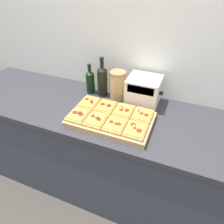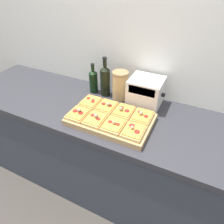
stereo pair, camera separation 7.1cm
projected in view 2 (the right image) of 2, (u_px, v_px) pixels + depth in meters
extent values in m
plane|color=#3D3833|center=(100.00, 216.00, 1.71)|extent=(12.00, 12.00, 0.00)
cube|color=silver|center=(138.00, 48.00, 1.46)|extent=(6.00, 0.06, 2.50)
cube|color=#333842|center=(116.00, 157.00, 1.69)|extent=(2.60, 0.64, 0.85)
cube|color=#2D2D33|center=(117.00, 115.00, 1.43)|extent=(2.63, 0.67, 0.04)
cube|color=tan|center=(110.00, 119.00, 1.33)|extent=(0.54, 0.34, 0.04)
cube|color=tan|center=(90.00, 102.00, 1.44)|extent=(0.12, 0.15, 0.02)
cube|color=orange|center=(90.00, 101.00, 1.43)|extent=(0.11, 0.13, 0.01)
cylinder|color=maroon|center=(88.00, 98.00, 1.44)|extent=(0.03, 0.03, 0.00)
cylinder|color=maroon|center=(93.00, 102.00, 1.41)|extent=(0.03, 0.03, 0.00)
sphere|color=tan|center=(93.00, 99.00, 1.42)|extent=(0.02, 0.02, 0.02)
cube|color=tan|center=(107.00, 107.00, 1.39)|extent=(0.12, 0.15, 0.02)
cube|color=orange|center=(107.00, 105.00, 1.38)|extent=(0.11, 0.13, 0.01)
cylinder|color=maroon|center=(103.00, 104.00, 1.39)|extent=(0.03, 0.03, 0.00)
cylinder|color=maroon|center=(110.00, 105.00, 1.37)|extent=(0.03, 0.03, 0.00)
sphere|color=tan|center=(108.00, 104.00, 1.36)|extent=(0.03, 0.03, 0.03)
cube|color=tan|center=(124.00, 112.00, 1.34)|extent=(0.12, 0.15, 0.02)
cube|color=orange|center=(124.00, 110.00, 1.34)|extent=(0.11, 0.13, 0.01)
cylinder|color=maroon|center=(121.00, 108.00, 1.35)|extent=(0.03, 0.03, 0.00)
cylinder|color=maroon|center=(127.00, 111.00, 1.32)|extent=(0.03, 0.03, 0.00)
sphere|color=tan|center=(121.00, 109.00, 1.32)|extent=(0.03, 0.03, 0.03)
cube|color=tan|center=(142.00, 117.00, 1.30)|extent=(0.12, 0.15, 0.02)
cube|color=orange|center=(143.00, 115.00, 1.29)|extent=(0.11, 0.13, 0.01)
cylinder|color=maroon|center=(140.00, 112.00, 1.31)|extent=(0.03, 0.03, 0.00)
cylinder|color=maroon|center=(146.00, 116.00, 1.27)|extent=(0.03, 0.03, 0.00)
sphere|color=tan|center=(141.00, 113.00, 1.28)|extent=(0.03, 0.03, 0.03)
cube|color=tan|center=(78.00, 114.00, 1.32)|extent=(0.12, 0.15, 0.02)
cube|color=orange|center=(78.00, 113.00, 1.31)|extent=(0.11, 0.13, 0.01)
cylinder|color=maroon|center=(75.00, 111.00, 1.32)|extent=(0.03, 0.03, 0.00)
cylinder|color=maroon|center=(81.00, 113.00, 1.30)|extent=(0.03, 0.03, 0.00)
sphere|color=tan|center=(79.00, 110.00, 1.30)|extent=(0.03, 0.03, 0.03)
cube|color=tan|center=(95.00, 120.00, 1.27)|extent=(0.12, 0.15, 0.02)
cube|color=orange|center=(95.00, 118.00, 1.27)|extent=(0.11, 0.13, 0.01)
cylinder|color=maroon|center=(93.00, 115.00, 1.28)|extent=(0.03, 0.03, 0.00)
cylinder|color=maroon|center=(98.00, 119.00, 1.25)|extent=(0.03, 0.03, 0.00)
sphere|color=tan|center=(96.00, 116.00, 1.26)|extent=(0.03, 0.03, 0.03)
cube|color=tan|center=(114.00, 125.00, 1.23)|extent=(0.12, 0.15, 0.02)
cube|color=orange|center=(114.00, 124.00, 1.22)|extent=(0.11, 0.13, 0.01)
cylinder|color=maroon|center=(110.00, 122.00, 1.23)|extent=(0.03, 0.03, 0.00)
cylinder|color=maroon|center=(118.00, 124.00, 1.21)|extent=(0.03, 0.03, 0.00)
sphere|color=tan|center=(114.00, 122.00, 1.21)|extent=(0.02, 0.02, 0.02)
cube|color=tan|center=(134.00, 132.00, 1.18)|extent=(0.12, 0.15, 0.02)
cube|color=orange|center=(134.00, 130.00, 1.17)|extent=(0.11, 0.13, 0.01)
cylinder|color=maroon|center=(132.00, 125.00, 1.20)|extent=(0.03, 0.03, 0.00)
cylinder|color=maroon|center=(137.00, 132.00, 1.15)|extent=(0.03, 0.03, 0.00)
sphere|color=tan|center=(132.00, 127.00, 1.17)|extent=(0.02, 0.02, 0.02)
cylinder|color=black|center=(94.00, 83.00, 1.61)|extent=(0.07, 0.07, 0.17)
cone|color=black|center=(93.00, 72.00, 1.55)|extent=(0.07, 0.07, 0.02)
cylinder|color=black|center=(93.00, 68.00, 1.53)|extent=(0.03, 0.03, 0.04)
cylinder|color=black|center=(92.00, 64.00, 1.52)|extent=(0.03, 0.03, 0.01)
cylinder|color=black|center=(105.00, 83.00, 1.56)|extent=(0.08, 0.08, 0.21)
cone|color=black|center=(105.00, 68.00, 1.49)|extent=(0.08, 0.08, 0.03)
cylinder|color=black|center=(105.00, 63.00, 1.46)|extent=(0.03, 0.03, 0.06)
cylinder|color=black|center=(105.00, 58.00, 1.44)|extent=(0.03, 0.03, 0.01)
cylinder|color=tan|center=(120.00, 87.00, 1.52)|extent=(0.12, 0.12, 0.20)
cylinder|color=#937047|center=(120.00, 73.00, 1.45)|extent=(0.12, 0.12, 0.02)
cube|color=beige|center=(146.00, 92.00, 1.44)|extent=(0.23, 0.21, 0.21)
cube|color=black|center=(142.00, 91.00, 1.33)|extent=(0.19, 0.01, 0.06)
cube|color=black|center=(163.00, 95.00, 1.39)|extent=(0.02, 0.02, 0.02)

